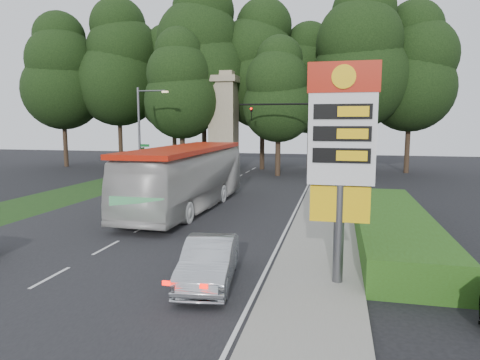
% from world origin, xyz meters
% --- Properties ---
extents(ground, '(120.00, 120.00, 0.00)m').
position_xyz_m(ground, '(0.00, 0.00, 0.00)').
color(ground, black).
rests_on(ground, ground).
extents(road_surface, '(14.00, 80.00, 0.02)m').
position_xyz_m(road_surface, '(0.00, 12.00, 0.01)').
color(road_surface, black).
rests_on(road_surface, ground).
extents(sidewalk_right, '(3.00, 80.00, 0.12)m').
position_xyz_m(sidewalk_right, '(8.50, 12.00, 0.06)').
color(sidewalk_right, gray).
rests_on(sidewalk_right, ground).
extents(grass_verge_left, '(5.00, 50.00, 0.02)m').
position_xyz_m(grass_verge_left, '(-9.50, 18.00, 0.01)').
color(grass_verge_left, '#193814').
rests_on(grass_verge_left, ground).
extents(hedge, '(3.00, 14.00, 1.20)m').
position_xyz_m(hedge, '(11.50, 8.00, 0.60)').
color(hedge, '#294F15').
rests_on(hedge, ground).
extents(gas_station_pylon, '(2.10, 0.45, 6.85)m').
position_xyz_m(gas_station_pylon, '(9.20, 1.99, 4.45)').
color(gas_station_pylon, '#59595E').
rests_on(gas_station_pylon, ground).
extents(traffic_signal_mast, '(6.10, 0.35, 7.20)m').
position_xyz_m(traffic_signal_mast, '(5.68, 24.00, 4.67)').
color(traffic_signal_mast, black).
rests_on(traffic_signal_mast, ground).
extents(streetlight_signs, '(2.75, 0.98, 8.00)m').
position_xyz_m(streetlight_signs, '(-6.99, 22.01, 4.44)').
color(streetlight_signs, '#59595E').
rests_on(streetlight_signs, ground).
extents(monument, '(3.00, 3.00, 10.05)m').
position_xyz_m(monument, '(-2.00, 30.00, 5.10)').
color(monument, gray).
rests_on(monument, ground).
extents(tree_far_west, '(8.96, 8.96, 17.60)m').
position_xyz_m(tree_far_west, '(-22.00, 33.00, 10.68)').
color(tree_far_west, '#2D2116').
rests_on(tree_far_west, ground).
extents(tree_west_mid, '(9.80, 9.80, 19.25)m').
position_xyz_m(tree_west_mid, '(-16.00, 35.00, 11.69)').
color(tree_west_mid, '#2D2116').
rests_on(tree_west_mid, ground).
extents(tree_west_near, '(8.40, 8.40, 16.50)m').
position_xyz_m(tree_west_near, '(-10.00, 37.00, 10.02)').
color(tree_west_near, '#2D2116').
rests_on(tree_west_near, ground).
extents(tree_center_left, '(10.08, 10.08, 19.80)m').
position_xyz_m(tree_center_left, '(-5.00, 33.00, 12.02)').
color(tree_center_left, '#2D2116').
rests_on(tree_center_left, ground).
extents(tree_center_right, '(9.24, 9.24, 18.15)m').
position_xyz_m(tree_center_right, '(1.00, 35.00, 11.02)').
color(tree_center_right, '#2D2116').
rests_on(tree_center_right, ground).
extents(tree_east_near, '(8.12, 8.12, 15.95)m').
position_xyz_m(tree_east_near, '(6.00, 37.00, 9.68)').
color(tree_east_near, '#2D2116').
rests_on(tree_east_near, ground).
extents(tree_east_mid, '(9.52, 9.52, 18.70)m').
position_xyz_m(tree_east_mid, '(11.00, 33.00, 11.35)').
color(tree_east_mid, '#2D2116').
rests_on(tree_east_mid, ground).
extents(tree_far_east, '(8.68, 8.68, 17.05)m').
position_xyz_m(tree_far_east, '(16.00, 35.00, 10.35)').
color(tree_far_east, '#2D2116').
rests_on(tree_far_east, ground).
extents(tree_monument_left, '(7.28, 7.28, 14.30)m').
position_xyz_m(tree_monument_left, '(-6.00, 29.00, 8.68)').
color(tree_monument_left, '#2D2116').
rests_on(tree_monument_left, ground).
extents(tree_monument_right, '(6.72, 6.72, 13.20)m').
position_xyz_m(tree_monument_right, '(3.50, 29.50, 8.01)').
color(tree_monument_right, '#2D2116').
rests_on(tree_monument_right, ground).
extents(transit_bus, '(3.43, 13.31, 3.69)m').
position_xyz_m(transit_bus, '(0.50, 12.28, 1.84)').
color(transit_bus, silver).
rests_on(transit_bus, ground).
extents(sedan_silver, '(2.09, 4.49, 1.43)m').
position_xyz_m(sedan_silver, '(5.22, 1.26, 0.71)').
color(sedan_silver, '#B9BDC1').
rests_on(sedan_silver, ground).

